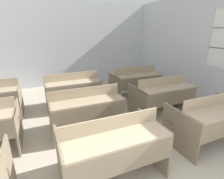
{
  "coord_description": "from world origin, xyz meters",
  "views": [
    {
      "loc": [
        -0.93,
        -0.43,
        1.87
      ],
      "look_at": [
        0.38,
        2.58,
        0.75
      ],
      "focal_mm": 28.0,
      "sensor_mm": 36.0,
      "label": 1
    }
  ],
  "objects_px": {
    "bench_second_center": "(86,108)",
    "wastepaper_bin": "(154,81)",
    "bench_second_right": "(163,94)",
    "bench_front_center": "(112,146)",
    "bench_third_center": "(73,89)",
    "bench_front_right": "(211,118)",
    "bench_third_right": "(135,81)"
  },
  "relations": [
    {
      "from": "bench_front_right",
      "to": "bench_third_center",
      "type": "height_order",
      "value": "same"
    },
    {
      "from": "bench_second_right",
      "to": "wastepaper_bin",
      "type": "height_order",
      "value": "bench_second_right"
    },
    {
      "from": "bench_second_center",
      "to": "wastepaper_bin",
      "type": "height_order",
      "value": "bench_second_center"
    },
    {
      "from": "bench_front_right",
      "to": "bench_third_right",
      "type": "relative_size",
      "value": 1.0
    },
    {
      "from": "wastepaper_bin",
      "to": "bench_front_right",
      "type": "bearing_deg",
      "value": -109.88
    },
    {
      "from": "bench_front_center",
      "to": "wastepaper_bin",
      "type": "xyz_separation_m",
      "value": [
        2.95,
        3.13,
        -0.31
      ]
    },
    {
      "from": "bench_third_center",
      "to": "wastepaper_bin",
      "type": "height_order",
      "value": "bench_third_center"
    },
    {
      "from": "bench_second_center",
      "to": "wastepaper_bin",
      "type": "bearing_deg",
      "value": 32.7
    },
    {
      "from": "bench_second_center",
      "to": "bench_second_right",
      "type": "bearing_deg",
      "value": 0.97
    },
    {
      "from": "bench_front_right",
      "to": "bench_second_right",
      "type": "distance_m",
      "value": 1.24
    },
    {
      "from": "bench_front_right",
      "to": "wastepaper_bin",
      "type": "distance_m",
      "value": 3.32
    },
    {
      "from": "bench_front_center",
      "to": "bench_second_center",
      "type": "bearing_deg",
      "value": 90.29
    },
    {
      "from": "bench_second_center",
      "to": "wastepaper_bin",
      "type": "relative_size",
      "value": 4.22
    },
    {
      "from": "bench_second_right",
      "to": "wastepaper_bin",
      "type": "relative_size",
      "value": 4.22
    },
    {
      "from": "bench_third_center",
      "to": "bench_second_center",
      "type": "bearing_deg",
      "value": -90.49
    },
    {
      "from": "bench_second_center",
      "to": "bench_third_center",
      "type": "distance_m",
      "value": 1.25
    },
    {
      "from": "bench_front_right",
      "to": "bench_second_right",
      "type": "bearing_deg",
      "value": 90.85
    },
    {
      "from": "bench_third_center",
      "to": "bench_third_right",
      "type": "xyz_separation_m",
      "value": [
        1.8,
        -0.0,
        0.0
      ]
    },
    {
      "from": "bench_second_center",
      "to": "wastepaper_bin",
      "type": "distance_m",
      "value": 3.53
    },
    {
      "from": "bench_second_center",
      "to": "bench_second_right",
      "type": "height_order",
      "value": "same"
    },
    {
      "from": "bench_second_center",
      "to": "bench_third_right",
      "type": "height_order",
      "value": "same"
    },
    {
      "from": "bench_front_right",
      "to": "wastepaper_bin",
      "type": "relative_size",
      "value": 4.22
    },
    {
      "from": "bench_front_center",
      "to": "bench_third_right",
      "type": "xyz_separation_m",
      "value": [
        1.8,
        2.48,
        0.0
      ]
    },
    {
      "from": "wastepaper_bin",
      "to": "bench_third_right",
      "type": "bearing_deg",
      "value": -150.45
    },
    {
      "from": "bench_front_center",
      "to": "bench_second_center",
      "type": "height_order",
      "value": "same"
    },
    {
      "from": "bench_front_center",
      "to": "bench_second_right",
      "type": "xyz_separation_m",
      "value": [
        1.81,
        1.26,
        0.0
      ]
    },
    {
      "from": "bench_front_center",
      "to": "bench_third_right",
      "type": "distance_m",
      "value": 3.06
    },
    {
      "from": "bench_second_center",
      "to": "bench_second_right",
      "type": "xyz_separation_m",
      "value": [
        1.81,
        0.03,
        0.0
      ]
    },
    {
      "from": "bench_second_right",
      "to": "bench_second_center",
      "type": "bearing_deg",
      "value": -179.03
    },
    {
      "from": "bench_third_right",
      "to": "bench_front_center",
      "type": "bearing_deg",
      "value": -126.07
    },
    {
      "from": "bench_second_right",
      "to": "bench_third_center",
      "type": "height_order",
      "value": "same"
    },
    {
      "from": "bench_front_right",
      "to": "bench_third_right",
      "type": "bearing_deg",
      "value": 90.52
    }
  ]
}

